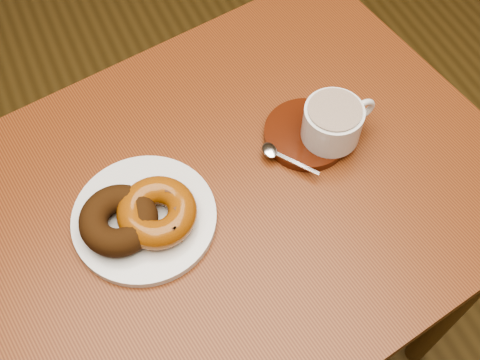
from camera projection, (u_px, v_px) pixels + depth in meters
name	position (u px, v px, depth m)	size (l,w,h in m)	color
cafe_table	(229.00, 230.00, 1.03)	(0.96, 0.78, 0.81)	brown
donut_plate	(144.00, 218.00, 0.89)	(0.21, 0.21, 0.01)	silver
donut_cinnamon	(119.00, 220.00, 0.85)	(0.11, 0.11, 0.04)	#311A09
donut_caramel	(157.00, 212.00, 0.86)	(0.12, 0.12, 0.04)	#8C490F
saucer	(306.00, 134.00, 0.96)	(0.14, 0.14, 0.01)	#3C1408
coffee_cup	(333.00, 122.00, 0.93)	(0.12, 0.09, 0.07)	silver
teaspoon	(275.00, 153.00, 0.93)	(0.06, 0.09, 0.01)	silver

